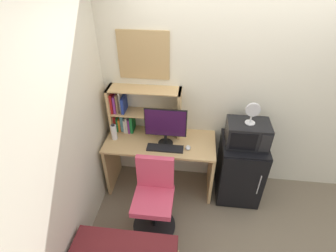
{
  "coord_description": "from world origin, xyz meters",
  "views": [
    {
      "loc": [
        -0.5,
        -2.72,
        2.72
      ],
      "look_at": [
        -0.78,
        -0.32,
        1.02
      ],
      "focal_mm": 27.39,
      "sensor_mm": 36.0,
      "label": 1
    }
  ],
  "objects_px": {
    "microwave": "(247,133)",
    "wall_corkboard": "(144,55)",
    "water_bottle": "(114,132)",
    "desk_fan": "(252,112)",
    "hutch_bookshelf": "(134,111)",
    "keyboard": "(165,148)",
    "desk_chair": "(154,200)",
    "monitor": "(165,125)",
    "mini_fridge": "(240,169)",
    "computer_mouse": "(188,148)"
  },
  "relations": [
    {
      "from": "microwave",
      "to": "wall_corkboard",
      "type": "relative_size",
      "value": 0.82
    },
    {
      "from": "microwave",
      "to": "desk_chair",
      "type": "distance_m",
      "value": 1.29
    },
    {
      "from": "wall_corkboard",
      "to": "computer_mouse",
      "type": "bearing_deg",
      "value": -35.49
    },
    {
      "from": "keyboard",
      "to": "desk_chair",
      "type": "bearing_deg",
      "value": -98.26
    },
    {
      "from": "microwave",
      "to": "wall_corkboard",
      "type": "height_order",
      "value": "wall_corkboard"
    },
    {
      "from": "mini_fridge",
      "to": "desk_chair",
      "type": "height_order",
      "value": "desk_chair"
    },
    {
      "from": "water_bottle",
      "to": "wall_corkboard",
      "type": "height_order",
      "value": "wall_corkboard"
    },
    {
      "from": "hutch_bookshelf",
      "to": "microwave",
      "type": "distance_m",
      "value": 1.37
    },
    {
      "from": "water_bottle",
      "to": "desk_chair",
      "type": "distance_m",
      "value": 0.94
    },
    {
      "from": "hutch_bookshelf",
      "to": "water_bottle",
      "type": "distance_m",
      "value": 0.36
    },
    {
      "from": "hutch_bookshelf",
      "to": "computer_mouse",
      "type": "xyz_separation_m",
      "value": [
        0.69,
        -0.3,
        -0.28
      ]
    },
    {
      "from": "wall_corkboard",
      "to": "hutch_bookshelf",
      "type": "bearing_deg",
      "value": -144.54
    },
    {
      "from": "desk_chair",
      "to": "wall_corkboard",
      "type": "xyz_separation_m",
      "value": [
        -0.22,
        0.88,
        1.33
      ]
    },
    {
      "from": "computer_mouse",
      "to": "water_bottle",
      "type": "distance_m",
      "value": 0.92
    },
    {
      "from": "monitor",
      "to": "microwave",
      "type": "height_order",
      "value": "monitor"
    },
    {
      "from": "water_bottle",
      "to": "wall_corkboard",
      "type": "relative_size",
      "value": 0.38
    },
    {
      "from": "computer_mouse",
      "to": "desk_fan",
      "type": "distance_m",
      "value": 0.82
    },
    {
      "from": "monitor",
      "to": "water_bottle",
      "type": "relative_size",
      "value": 2.25
    },
    {
      "from": "water_bottle",
      "to": "desk_fan",
      "type": "height_order",
      "value": "desk_fan"
    },
    {
      "from": "computer_mouse",
      "to": "mini_fridge",
      "type": "xyz_separation_m",
      "value": [
        0.66,
        0.1,
        -0.37
      ]
    },
    {
      "from": "keyboard",
      "to": "water_bottle",
      "type": "xyz_separation_m",
      "value": [
        -0.64,
        0.12,
        0.09
      ]
    },
    {
      "from": "hutch_bookshelf",
      "to": "mini_fridge",
      "type": "xyz_separation_m",
      "value": [
        1.35,
        -0.2,
        -0.65
      ]
    },
    {
      "from": "monitor",
      "to": "desk_fan",
      "type": "bearing_deg",
      "value": 1.66
    },
    {
      "from": "hutch_bookshelf",
      "to": "wall_corkboard",
      "type": "distance_m",
      "value": 0.68
    },
    {
      "from": "hutch_bookshelf",
      "to": "monitor",
      "type": "distance_m",
      "value": 0.48
    },
    {
      "from": "microwave",
      "to": "mini_fridge",
      "type": "bearing_deg",
      "value": -90.32
    },
    {
      "from": "wall_corkboard",
      "to": "mini_fridge",
      "type": "bearing_deg",
      "value": -13.67
    },
    {
      "from": "monitor",
      "to": "computer_mouse",
      "type": "distance_m",
      "value": 0.38
    },
    {
      "from": "microwave",
      "to": "desk_chair",
      "type": "bearing_deg",
      "value": -149.3
    },
    {
      "from": "monitor",
      "to": "computer_mouse",
      "type": "xyz_separation_m",
      "value": [
        0.27,
        -0.07,
        -0.26
      ]
    },
    {
      "from": "keyboard",
      "to": "water_bottle",
      "type": "relative_size",
      "value": 1.98
    },
    {
      "from": "hutch_bookshelf",
      "to": "keyboard",
      "type": "bearing_deg",
      "value": -37.48
    },
    {
      "from": "keyboard",
      "to": "microwave",
      "type": "relative_size",
      "value": 0.91
    },
    {
      "from": "mini_fridge",
      "to": "desk_fan",
      "type": "distance_m",
      "value": 0.85
    },
    {
      "from": "keyboard",
      "to": "microwave",
      "type": "height_order",
      "value": "microwave"
    },
    {
      "from": "hutch_bookshelf",
      "to": "keyboard",
      "type": "xyz_separation_m",
      "value": [
        0.42,
        -0.33,
        -0.29
      ]
    },
    {
      "from": "mini_fridge",
      "to": "desk_fan",
      "type": "relative_size",
      "value": 3.26
    },
    {
      "from": "desk_fan",
      "to": "desk_chair",
      "type": "xyz_separation_m",
      "value": [
        -1.0,
        -0.59,
        -0.86
      ]
    },
    {
      "from": "microwave",
      "to": "monitor",
      "type": "bearing_deg",
      "value": -178.0
    },
    {
      "from": "hutch_bookshelf",
      "to": "desk_chair",
      "type": "distance_m",
      "value": 1.09
    },
    {
      "from": "desk_chair",
      "to": "wall_corkboard",
      "type": "relative_size",
      "value": 1.59
    },
    {
      "from": "hutch_bookshelf",
      "to": "monitor",
      "type": "relative_size",
      "value": 1.78
    },
    {
      "from": "hutch_bookshelf",
      "to": "mini_fridge",
      "type": "bearing_deg",
      "value": -8.3
    },
    {
      "from": "monitor",
      "to": "keyboard",
      "type": "bearing_deg",
      "value": -86.8
    },
    {
      "from": "microwave",
      "to": "wall_corkboard",
      "type": "distance_m",
      "value": 1.46
    },
    {
      "from": "computer_mouse",
      "to": "hutch_bookshelf",
      "type": "bearing_deg",
      "value": 156.79
    },
    {
      "from": "hutch_bookshelf",
      "to": "computer_mouse",
      "type": "relative_size",
      "value": 10.66
    },
    {
      "from": "computer_mouse",
      "to": "keyboard",
      "type": "bearing_deg",
      "value": -173.91
    },
    {
      "from": "water_bottle",
      "to": "keyboard",
      "type": "bearing_deg",
      "value": -10.87
    },
    {
      "from": "mini_fridge",
      "to": "microwave",
      "type": "bearing_deg",
      "value": 89.68
    }
  ]
}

